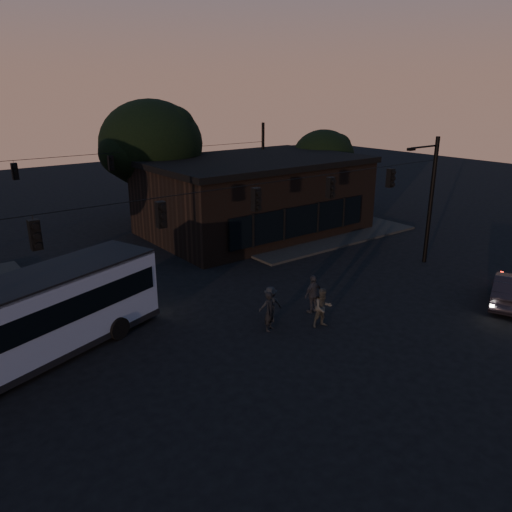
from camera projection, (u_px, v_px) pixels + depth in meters
ground at (317, 352)px, 20.03m from camera, size 120.00×120.00×0.00m
sidewalk_far_right at (302, 229)px, 37.47m from camera, size 14.00×10.00×0.15m
building at (254, 195)px, 36.39m from camera, size 15.40×10.41×5.40m
tree_behind at (151, 144)px, 36.94m from camera, size 7.60×7.60×9.43m
tree_right at (323, 156)px, 42.51m from camera, size 5.20×5.20×6.86m
signal_rig_near at (256, 224)px, 21.63m from camera, size 26.24×0.30×7.50m
signal_rig_far at (112, 180)px, 33.75m from camera, size 26.24×0.30×7.50m
bus at (17, 322)px, 18.38m from camera, size 12.10×6.50×3.34m
car at (512, 289)px, 24.30m from camera, size 4.82×3.26×1.50m
pedestrian_a at (270, 311)px, 21.59m from camera, size 0.77×0.67×1.78m
pedestrian_b at (323, 308)px, 21.91m from camera, size 1.03×0.90×1.80m
pedestrian_c at (313, 294)px, 23.32m from camera, size 1.12×0.54×1.85m
pedestrian_d at (271, 304)px, 22.43m from camera, size 1.22×0.92×1.67m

